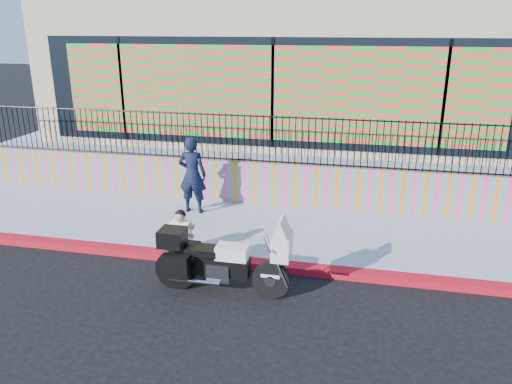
# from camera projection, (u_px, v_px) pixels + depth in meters

# --- Properties ---
(ground) EXTENTS (90.00, 90.00, 0.00)m
(ground) POSITION_uv_depth(u_px,v_px,m) (233.00, 265.00, 9.93)
(ground) COLOR black
(ground) RESTS_ON ground
(red_curb) EXTENTS (16.00, 0.30, 0.15)m
(red_curb) POSITION_uv_depth(u_px,v_px,m) (233.00, 262.00, 9.90)
(red_curb) COLOR #AC0C28
(red_curb) RESTS_ON ground
(sidewalk) EXTENTS (16.00, 3.00, 0.15)m
(sidewalk) POSITION_uv_depth(u_px,v_px,m) (251.00, 230.00, 11.43)
(sidewalk) COLOR #959CB3
(sidewalk) RESTS_ON ground
(mural_wall) EXTENTS (16.00, 0.20, 1.10)m
(mural_wall) POSITION_uv_depth(u_px,v_px,m) (265.00, 183.00, 12.71)
(mural_wall) COLOR #FF4379
(mural_wall) RESTS_ON sidewalk
(metal_fence) EXTENTS (15.80, 0.04, 1.20)m
(metal_fence) POSITION_uv_depth(u_px,v_px,m) (266.00, 139.00, 12.34)
(metal_fence) COLOR black
(metal_fence) RESTS_ON mural_wall
(elevated_platform) EXTENTS (16.00, 10.00, 1.25)m
(elevated_platform) POSITION_uv_depth(u_px,v_px,m) (294.00, 142.00, 17.45)
(elevated_platform) COLOR #959CB3
(elevated_platform) RESTS_ON ground
(storefront_building) EXTENTS (14.00, 8.06, 4.00)m
(storefront_building) POSITION_uv_depth(u_px,v_px,m) (295.00, 66.00, 16.40)
(storefront_building) COLOR tan
(storefront_building) RESTS_ON elevated_platform
(police_motorcycle) EXTENTS (2.41, 0.80, 1.50)m
(police_motorcycle) POSITION_uv_depth(u_px,v_px,m) (220.00, 259.00, 8.77)
(police_motorcycle) COLOR black
(police_motorcycle) RESTS_ON ground
(police_officer) EXTENTS (0.69, 0.46, 1.89)m
(police_officer) POSITION_uv_depth(u_px,v_px,m) (192.00, 175.00, 12.04)
(police_officer) COLOR black
(police_officer) RESTS_ON sidewalk
(seated_man) EXTENTS (0.54, 0.71, 1.06)m
(seated_man) POSITION_uv_depth(u_px,v_px,m) (179.00, 242.00, 9.89)
(seated_man) COLOR navy
(seated_man) RESTS_ON ground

